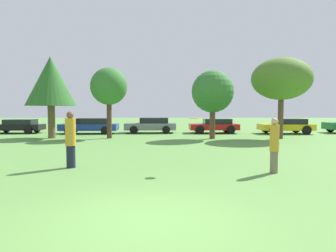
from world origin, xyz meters
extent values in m
plane|color=#5B8E42|center=(0.00, 0.00, 0.00)|extent=(120.00, 120.00, 0.00)
cylinder|color=#191E33|center=(-2.92, 4.93, 0.38)|extent=(0.30, 0.30, 0.76)
cylinder|color=#BF8C26|center=(-2.92, 4.93, 1.23)|extent=(0.35, 0.35, 0.93)
sphere|color=brown|center=(-2.92, 4.93, 1.81)|extent=(0.25, 0.25, 0.25)
cylinder|color=#726651|center=(3.76, 4.09, 0.34)|extent=(0.24, 0.24, 0.69)
cylinder|color=#BF8C26|center=(3.76, 4.09, 1.11)|extent=(0.29, 0.29, 0.84)
sphere|color=tan|center=(3.76, 4.09, 1.62)|extent=(0.21, 0.21, 0.21)
cylinder|color=yellow|center=(1.26, 4.41, 1.71)|extent=(0.30, 0.30, 0.05)
cylinder|color=brown|center=(-7.55, 15.26, 1.11)|extent=(0.47, 0.47, 2.22)
cone|color=#286023|center=(-7.55, 15.26, 3.88)|extent=(3.33, 3.33, 3.33)
cylinder|color=#473323|center=(-3.58, 15.17, 1.42)|extent=(0.34, 0.34, 2.84)
ellipsoid|color=#33702D|center=(-3.58, 15.17, 3.53)|extent=(2.48, 2.48, 2.50)
cylinder|color=brown|center=(3.38, 14.83, 1.19)|extent=(0.37, 0.37, 2.38)
sphere|color=#33702D|center=(3.38, 14.83, 3.15)|extent=(2.80, 2.80, 2.80)
cylinder|color=brown|center=(7.94, 14.82, 1.46)|extent=(0.36, 0.36, 2.92)
ellipsoid|color=#4C7528|center=(7.94, 14.82, 3.99)|extent=(3.92, 3.92, 2.79)
cube|color=black|center=(-11.99, 19.35, 0.50)|extent=(4.19, 1.75, 0.46)
cube|color=black|center=(-11.68, 19.36, 0.93)|extent=(2.31, 1.51, 0.41)
cylinder|color=black|center=(-13.29, 20.17, 0.32)|extent=(0.64, 0.23, 0.63)
cylinder|color=black|center=(-10.69, 18.53, 0.32)|extent=(0.64, 0.23, 0.63)
cylinder|color=black|center=(-10.72, 20.21, 0.32)|extent=(0.64, 0.23, 0.63)
cube|color=#1E389E|center=(-5.96, 19.00, 0.53)|extent=(4.61, 1.81, 0.53)
cube|color=black|center=(-5.61, 19.00, 1.02)|extent=(2.55, 1.57, 0.46)
cylinder|color=black|center=(-7.36, 18.11, 0.31)|extent=(0.63, 0.19, 0.63)
cylinder|color=black|center=(-7.39, 19.84, 0.31)|extent=(0.63, 0.19, 0.63)
cylinder|color=black|center=(-4.52, 18.16, 0.31)|extent=(0.63, 0.19, 0.63)
cylinder|color=black|center=(-4.55, 19.89, 0.31)|extent=(0.63, 0.19, 0.63)
cube|color=slate|center=(-1.05, 19.63, 0.54)|extent=(4.22, 1.85, 0.56)
cube|color=black|center=(-0.73, 19.64, 1.04)|extent=(2.33, 1.60, 0.44)
cylinder|color=black|center=(-2.33, 18.72, 0.31)|extent=(0.63, 0.23, 0.63)
cylinder|color=black|center=(-2.36, 20.50, 0.31)|extent=(0.63, 0.23, 0.63)
cylinder|color=black|center=(0.27, 18.76, 0.31)|extent=(0.63, 0.23, 0.63)
cylinder|color=black|center=(0.24, 20.55, 0.31)|extent=(0.63, 0.23, 0.63)
cube|color=red|center=(4.17, 19.46, 0.52)|extent=(3.99, 1.90, 0.48)
cube|color=black|center=(4.46, 19.46, 0.97)|extent=(2.20, 1.65, 0.42)
cylinder|color=black|center=(2.96, 18.52, 0.33)|extent=(0.67, 0.22, 0.66)
cylinder|color=black|center=(2.93, 20.36, 0.33)|extent=(0.67, 0.22, 0.66)
cylinder|color=black|center=(5.41, 18.56, 0.33)|extent=(0.67, 0.22, 0.66)
cylinder|color=black|center=(5.38, 20.40, 0.33)|extent=(0.67, 0.22, 0.66)
cube|color=gold|center=(9.85, 18.81, 0.54)|extent=(4.12, 1.96, 0.48)
cube|color=black|center=(10.15, 18.82, 1.00)|extent=(2.28, 1.70, 0.42)
cylinder|color=black|center=(8.59, 17.84, 0.35)|extent=(0.71, 0.20, 0.71)
cylinder|color=black|center=(8.56, 19.74, 0.35)|extent=(0.71, 0.20, 0.71)
cylinder|color=black|center=(11.13, 17.89, 0.35)|extent=(0.71, 0.20, 0.71)
cylinder|color=black|center=(11.10, 19.78, 0.35)|extent=(0.71, 0.20, 0.71)
cylinder|color=black|center=(14.30, 20.38, 0.35)|extent=(0.71, 0.19, 0.71)
camera|label=1|loc=(0.42, -5.34, 2.04)|focal=32.30mm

